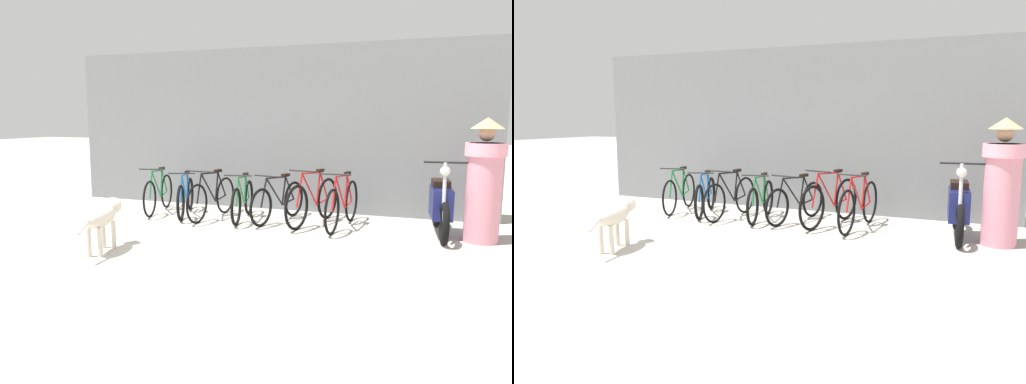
% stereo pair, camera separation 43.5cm
% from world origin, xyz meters
% --- Properties ---
extents(ground_plane, '(60.00, 60.00, 0.00)m').
position_xyz_m(ground_plane, '(0.00, 0.00, 0.00)').
color(ground_plane, '#ADA89E').
extents(shop_wall_back, '(8.18, 0.20, 3.03)m').
position_xyz_m(shop_wall_back, '(0.00, 3.46, 1.52)').
color(shop_wall_back, slate).
rests_on(shop_wall_back, ground).
extents(bicycle_0, '(0.51, 1.59, 0.84)m').
position_xyz_m(bicycle_0, '(-1.75, 2.33, 0.35)').
color(bicycle_0, black).
rests_on(bicycle_0, ground).
extents(bicycle_1, '(0.63, 1.57, 0.81)m').
position_xyz_m(bicycle_1, '(-1.15, 2.26, 0.33)').
color(bicycle_1, black).
rests_on(bicycle_1, ground).
extents(bicycle_2, '(0.46, 1.67, 0.86)m').
position_xyz_m(bicycle_2, '(-0.58, 2.17, 0.36)').
color(bicycle_2, black).
rests_on(bicycle_2, ground).
extents(bicycle_3, '(0.46, 1.60, 0.81)m').
position_xyz_m(bicycle_3, '(-0.03, 2.23, 0.33)').
color(bicycle_3, black).
rests_on(bicycle_3, ground).
extents(bicycle_4, '(0.53, 1.63, 0.82)m').
position_xyz_m(bicycle_4, '(0.58, 2.32, 0.34)').
color(bicycle_4, black).
rests_on(bicycle_4, ground).
extents(bicycle_5, '(0.55, 1.74, 0.92)m').
position_xyz_m(bicycle_5, '(1.18, 2.30, 0.38)').
color(bicycle_5, black).
rests_on(bicycle_5, ground).
extents(bicycle_6, '(0.46, 1.79, 0.90)m').
position_xyz_m(bicycle_6, '(1.69, 2.21, 0.37)').
color(bicycle_6, black).
rests_on(bicycle_6, ground).
extents(motorcycle, '(0.58, 1.81, 1.13)m').
position_xyz_m(motorcycle, '(3.15, 2.20, 0.45)').
color(motorcycle, black).
rests_on(motorcycle, ground).
extents(stray_dog, '(0.46, 1.19, 0.66)m').
position_xyz_m(stray_dog, '(-0.98, -0.28, 0.46)').
color(stray_dog, beige).
rests_on(stray_dog, ground).
extents(person_in_robes, '(0.73, 0.73, 1.74)m').
position_xyz_m(person_in_robes, '(3.69, 1.97, 0.88)').
color(person_in_robes, pink).
rests_on(person_in_robes, ground).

